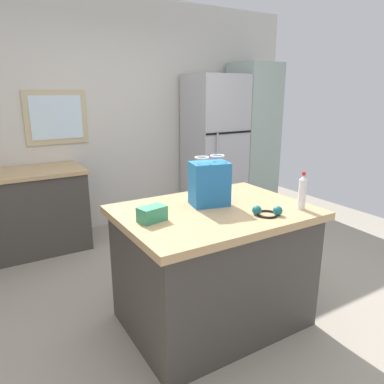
# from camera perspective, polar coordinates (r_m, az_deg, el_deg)

# --- Properties ---
(ground) EXTENTS (6.42, 6.42, 0.00)m
(ground) POSITION_cam_1_polar(r_m,az_deg,el_deg) (3.02, 3.20, -18.18)
(ground) COLOR #9E9384
(back_wall) EXTENTS (5.35, 0.13, 2.76)m
(back_wall) POSITION_cam_1_polar(r_m,az_deg,el_deg) (4.64, -13.47, 11.53)
(back_wall) COLOR silver
(back_wall) RESTS_ON ground
(kitchen_island) EXTENTS (1.32, 0.98, 0.89)m
(kitchen_island) POSITION_cam_1_polar(r_m,az_deg,el_deg) (2.70, 3.36, -11.54)
(kitchen_island) COLOR #423D38
(kitchen_island) RESTS_ON ground
(refrigerator) EXTENTS (0.71, 0.68, 1.88)m
(refrigerator) POSITION_cam_1_polar(r_m,az_deg,el_deg) (4.93, 3.54, 7.03)
(refrigerator) COLOR #B7B7BC
(refrigerator) RESTS_ON ground
(tall_cabinet) EXTENTS (0.56, 0.60, 2.04)m
(tall_cabinet) POSITION_cam_1_polar(r_m,az_deg,el_deg) (5.32, 9.43, 8.36)
(tall_cabinet) COLOR #9EB2A8
(tall_cabinet) RESTS_ON ground
(sink_counter) EXTENTS (1.61, 0.66, 1.07)m
(sink_counter) POSITION_cam_1_polar(r_m,az_deg,el_deg) (4.20, -27.26, -3.15)
(sink_counter) COLOR #423D38
(sink_counter) RESTS_ON ground
(shopping_bag) EXTENTS (0.30, 0.24, 0.36)m
(shopping_bag) POSITION_cam_1_polar(r_m,az_deg,el_deg) (2.58, 2.75, 1.37)
(shopping_bag) COLOR #236BAD
(shopping_bag) RESTS_ON kitchen_island
(small_box) EXTENTS (0.19, 0.14, 0.10)m
(small_box) POSITION_cam_1_polar(r_m,az_deg,el_deg) (2.30, -6.30, -3.44)
(small_box) COLOR #388E66
(small_box) RESTS_ON kitchen_island
(bottle) EXTENTS (0.05, 0.05, 0.27)m
(bottle) POSITION_cam_1_polar(r_m,az_deg,el_deg) (2.61, 16.95, -0.04)
(bottle) COLOR white
(bottle) RESTS_ON kitchen_island
(ear_defenders) EXTENTS (0.21, 0.21, 0.06)m
(ear_defenders) POSITION_cam_1_polar(r_m,az_deg,el_deg) (2.45, 11.74, -3.07)
(ear_defenders) COLOR black
(ear_defenders) RESTS_ON kitchen_island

